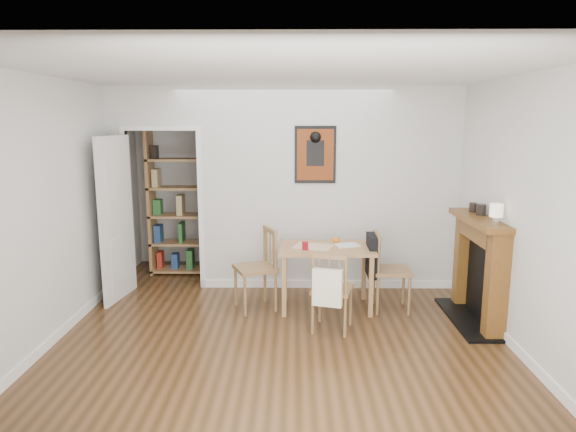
{
  "coord_description": "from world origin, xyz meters",
  "views": [
    {
      "loc": [
        0.13,
        -5.15,
        2.18
      ],
      "look_at": [
        0.07,
        0.6,
        1.1
      ],
      "focal_mm": 32.0,
      "sensor_mm": 36.0,
      "label": 1
    }
  ],
  "objects_px": {
    "fireplace": "(480,266)",
    "notebook": "(347,245)",
    "ceramic_jar_a": "(481,210)",
    "dining_table": "(326,254)",
    "mantel_lamp": "(496,212)",
    "chair_right": "(390,270)",
    "orange_fruit": "(336,240)",
    "chair_front": "(332,290)",
    "ceramic_jar_b": "(473,207)",
    "bookshelf": "(181,202)",
    "red_glass": "(305,246)",
    "chair_left": "(255,269)"
  },
  "relations": [
    {
      "from": "ceramic_jar_a",
      "to": "chair_front",
      "type": "bearing_deg",
      "value": -165.78
    },
    {
      "from": "chair_front",
      "to": "mantel_lamp",
      "type": "distance_m",
      "value": 1.82
    },
    {
      "from": "chair_right",
      "to": "mantel_lamp",
      "type": "distance_m",
      "value": 1.39
    },
    {
      "from": "chair_left",
      "to": "bookshelf",
      "type": "bearing_deg",
      "value": 128.7
    },
    {
      "from": "fireplace",
      "to": "ceramic_jar_a",
      "type": "bearing_deg",
      "value": 83.93
    },
    {
      "from": "chair_left",
      "to": "bookshelf",
      "type": "height_order",
      "value": "bookshelf"
    },
    {
      "from": "notebook",
      "to": "ceramic_jar_b",
      "type": "distance_m",
      "value": 1.48
    },
    {
      "from": "ceramic_jar_a",
      "to": "ceramic_jar_b",
      "type": "distance_m",
      "value": 0.19
    },
    {
      "from": "mantel_lamp",
      "to": "bookshelf",
      "type": "bearing_deg",
      "value": 149.22
    },
    {
      "from": "chair_front",
      "to": "red_glass",
      "type": "bearing_deg",
      "value": 117.55
    },
    {
      "from": "ceramic_jar_b",
      "to": "chair_right",
      "type": "bearing_deg",
      "value": 179.68
    },
    {
      "from": "bookshelf",
      "to": "fireplace",
      "type": "xyz_separation_m",
      "value": [
        3.64,
        -1.77,
        -0.42
      ]
    },
    {
      "from": "chair_left",
      "to": "red_glass",
      "type": "relative_size",
      "value": 10.56
    },
    {
      "from": "dining_table",
      "to": "chair_front",
      "type": "xyz_separation_m",
      "value": [
        0.02,
        -0.66,
        -0.21
      ]
    },
    {
      "from": "dining_table",
      "to": "chair_left",
      "type": "distance_m",
      "value": 0.84
    },
    {
      "from": "chair_right",
      "to": "chair_front",
      "type": "relative_size",
      "value": 1.06
    },
    {
      "from": "chair_right",
      "to": "notebook",
      "type": "distance_m",
      "value": 0.57
    },
    {
      "from": "dining_table",
      "to": "notebook",
      "type": "xyz_separation_m",
      "value": [
        0.24,
        0.04,
        0.1
      ]
    },
    {
      "from": "fireplace",
      "to": "ceramic_jar_b",
      "type": "relative_size",
      "value": 11.73
    },
    {
      "from": "bookshelf",
      "to": "ceramic_jar_a",
      "type": "distance_m",
      "value": 4.01
    },
    {
      "from": "notebook",
      "to": "chair_front",
      "type": "bearing_deg",
      "value": -107.38
    },
    {
      "from": "chair_left",
      "to": "chair_front",
      "type": "height_order",
      "value": "chair_left"
    },
    {
      "from": "chair_front",
      "to": "ceramic_jar_a",
      "type": "distance_m",
      "value": 1.86
    },
    {
      "from": "chair_front",
      "to": "orange_fruit",
      "type": "height_order",
      "value": "chair_front"
    },
    {
      "from": "fireplace",
      "to": "notebook",
      "type": "xyz_separation_m",
      "value": [
        -1.41,
        0.41,
        0.13
      ]
    },
    {
      "from": "chair_right",
      "to": "orange_fruit",
      "type": "relative_size",
      "value": 11.81
    },
    {
      "from": "orange_fruit",
      "to": "chair_left",
      "type": "bearing_deg",
      "value": -168.32
    },
    {
      "from": "fireplace",
      "to": "mantel_lamp",
      "type": "bearing_deg",
      "value": -93.07
    },
    {
      "from": "orange_fruit",
      "to": "ceramic_jar_a",
      "type": "xyz_separation_m",
      "value": [
        1.54,
        -0.4,
        0.44
      ]
    },
    {
      "from": "bookshelf",
      "to": "orange_fruit",
      "type": "distance_m",
      "value": 2.47
    },
    {
      "from": "chair_right",
      "to": "orange_fruit",
      "type": "xyz_separation_m",
      "value": [
        -0.61,
        0.2,
        0.3
      ]
    },
    {
      "from": "fireplace",
      "to": "orange_fruit",
      "type": "bearing_deg",
      "value": 161.22
    },
    {
      "from": "bookshelf",
      "to": "red_glass",
      "type": "relative_size",
      "value": 23.14
    },
    {
      "from": "notebook",
      "to": "mantel_lamp",
      "type": "height_order",
      "value": "mantel_lamp"
    },
    {
      "from": "chair_left",
      "to": "mantel_lamp",
      "type": "height_order",
      "value": "mantel_lamp"
    },
    {
      "from": "dining_table",
      "to": "chair_front",
      "type": "relative_size",
      "value": 1.25
    },
    {
      "from": "orange_fruit",
      "to": "notebook",
      "type": "distance_m",
      "value": 0.17
    },
    {
      "from": "fireplace",
      "to": "notebook",
      "type": "distance_m",
      "value": 1.47
    },
    {
      "from": "ceramic_jar_b",
      "to": "mantel_lamp",
      "type": "bearing_deg",
      "value": -90.82
    },
    {
      "from": "chair_right",
      "to": "bookshelf",
      "type": "relative_size",
      "value": 0.44
    },
    {
      "from": "mantel_lamp",
      "to": "ceramic_jar_b",
      "type": "xyz_separation_m",
      "value": [
        0.01,
        0.69,
        -0.07
      ]
    },
    {
      "from": "chair_right",
      "to": "red_glass",
      "type": "xyz_separation_m",
      "value": [
        -0.98,
        -0.09,
        0.31
      ]
    },
    {
      "from": "mantel_lamp",
      "to": "ceramic_jar_b",
      "type": "height_order",
      "value": "mantel_lamp"
    },
    {
      "from": "fireplace",
      "to": "red_glass",
      "type": "bearing_deg",
      "value": 173.33
    },
    {
      "from": "dining_table",
      "to": "mantel_lamp",
      "type": "bearing_deg",
      "value": -24.51
    },
    {
      "from": "bookshelf",
      "to": "ceramic_jar_b",
      "type": "relative_size",
      "value": 19.7
    },
    {
      "from": "chair_left",
      "to": "notebook",
      "type": "height_order",
      "value": "chair_left"
    },
    {
      "from": "chair_front",
      "to": "ceramic_jar_b",
      "type": "distance_m",
      "value": 1.89
    },
    {
      "from": "chair_front",
      "to": "bookshelf",
      "type": "height_order",
      "value": "bookshelf"
    },
    {
      "from": "ceramic_jar_a",
      "to": "ceramic_jar_b",
      "type": "height_order",
      "value": "ceramic_jar_a"
    }
  ]
}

